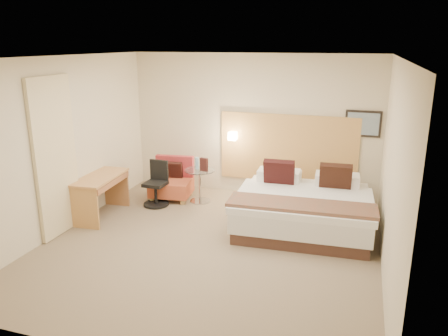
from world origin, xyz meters
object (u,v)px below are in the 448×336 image
(bed, at_px, (304,207))
(side_table, at_px, (200,184))
(desk, at_px, (102,185))
(desk_chair, at_px, (157,187))
(lounge_chair, at_px, (172,182))

(bed, relative_size, side_table, 3.34)
(desk, relative_size, desk_chair, 1.46)
(side_table, bearing_deg, desk, -138.88)
(lounge_chair, relative_size, desk, 0.69)
(lounge_chair, relative_size, desk_chair, 1.00)
(side_table, relative_size, desk_chair, 0.80)
(lounge_chair, xyz_separation_m, desk_chair, (-0.12, -0.43, 0.02))
(lounge_chair, distance_m, desk_chair, 0.45)
(bed, xyz_separation_m, lounge_chair, (-2.58, 0.58, -0.02))
(desk_chair, bearing_deg, desk, -129.26)
(lounge_chair, bearing_deg, side_table, -4.17)
(side_table, relative_size, desk, 0.55)
(bed, relative_size, desk_chair, 2.68)
(lounge_chair, bearing_deg, desk, -121.88)
(bed, distance_m, desk_chair, 2.70)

